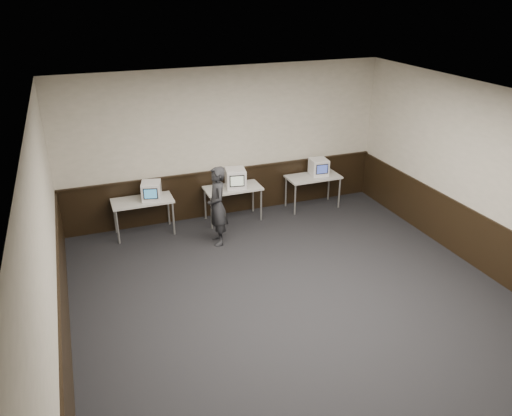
{
  "coord_description": "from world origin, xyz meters",
  "views": [
    {
      "loc": [
        -3.0,
        -5.73,
        4.69
      ],
      "look_at": [
        -0.23,
        1.6,
        1.15
      ],
      "focal_mm": 35.0,
      "sensor_mm": 36.0,
      "label": 1
    }
  ],
  "objects": [
    {
      "name": "emac_center",
      "position": [
        0.06,
        3.57,
        0.96
      ],
      "size": [
        0.48,
        0.5,
        0.41
      ],
      "rotation": [
        0.0,
        0.0,
        -0.17
      ],
      "color": "white",
      "rests_on": "desk_center"
    },
    {
      "name": "desk_left",
      "position": [
        -1.9,
        3.6,
        0.68
      ],
      "size": [
        1.2,
        0.6,
        0.75
      ],
      "color": "beige",
      "rests_on": "ground"
    },
    {
      "name": "desk_right",
      "position": [
        1.9,
        3.6,
        0.68
      ],
      "size": [
        1.2,
        0.6,
        0.75
      ],
      "color": "beige",
      "rests_on": "ground"
    },
    {
      "name": "ceiling",
      "position": [
        0.0,
        0.0,
        3.2
      ],
      "size": [
        8.0,
        8.0,
        0.0
      ],
      "primitive_type": "plane",
      "rotation": [
        3.14,
        0.0,
        0.0
      ],
      "color": "white",
      "rests_on": "back_wall"
    },
    {
      "name": "left_wall",
      "position": [
        -3.5,
        0.0,
        1.6
      ],
      "size": [
        0.0,
        8.0,
        8.0
      ],
      "primitive_type": "plane",
      "rotation": [
        1.57,
        0.0,
        1.57
      ],
      "color": "#BCB7A5",
      "rests_on": "ground"
    },
    {
      "name": "person",
      "position": [
        -0.61,
        2.7,
        0.79
      ],
      "size": [
        0.41,
        0.6,
        1.57
      ],
      "primitive_type": "imported",
      "rotation": [
        0.0,
        0.0,
        -1.63
      ],
      "color": "#242529",
      "rests_on": "ground"
    },
    {
      "name": "wainscot_back",
      "position": [
        0.0,
        3.98,
        0.5
      ],
      "size": [
        6.98,
        0.04,
        1.0
      ],
      "primitive_type": "cube",
      "color": "black",
      "rests_on": "back_wall"
    },
    {
      "name": "back_wall",
      "position": [
        0.0,
        4.0,
        1.6
      ],
      "size": [
        7.0,
        0.0,
        7.0
      ],
      "primitive_type": "plane",
      "rotation": [
        1.57,
        0.0,
        0.0
      ],
      "color": "#BCB7A5",
      "rests_on": "ground"
    },
    {
      "name": "wainscot_left",
      "position": [
        -3.48,
        0.0,
        0.5
      ],
      "size": [
        0.04,
        7.98,
        1.0
      ],
      "primitive_type": "cube",
      "color": "black",
      "rests_on": "left_wall"
    },
    {
      "name": "emac_right",
      "position": [
        2.04,
        3.62,
        0.94
      ],
      "size": [
        0.41,
        0.43,
        0.37
      ],
      "rotation": [
        0.0,
        0.0,
        -0.09
      ],
      "color": "white",
      "rests_on": "desk_right"
    },
    {
      "name": "right_wall",
      "position": [
        3.5,
        0.0,
        1.6
      ],
      "size": [
        0.0,
        8.0,
        8.0
      ],
      "primitive_type": "plane",
      "rotation": [
        1.57,
        0.0,
        -1.57
      ],
      "color": "#BCB7A5",
      "rests_on": "ground"
    },
    {
      "name": "desk_center",
      "position": [
        0.0,
        3.6,
        0.68
      ],
      "size": [
        1.2,
        0.6,
        0.75
      ],
      "color": "beige",
      "rests_on": "ground"
    },
    {
      "name": "floor",
      "position": [
        0.0,
        0.0,
        0.0
      ],
      "size": [
        8.0,
        8.0,
        0.0
      ],
      "primitive_type": "plane",
      "color": "black",
      "rests_on": "ground"
    },
    {
      "name": "wainscot_right",
      "position": [
        3.48,
        0.0,
        0.5
      ],
      "size": [
        0.04,
        7.98,
        1.0
      ],
      "primitive_type": "cube",
      "color": "black",
      "rests_on": "right_wall"
    },
    {
      "name": "wainscot_rail",
      "position": [
        0.0,
        3.96,
        1.02
      ],
      "size": [
        6.98,
        0.06,
        0.04
      ],
      "primitive_type": "cube",
      "color": "black",
      "rests_on": "wainscot_back"
    },
    {
      "name": "emac_left",
      "position": [
        -1.71,
        3.55,
        0.94
      ],
      "size": [
        0.46,
        0.47,
        0.37
      ],
      "rotation": [
        0.0,
        0.0,
        -0.25
      ],
      "color": "white",
      "rests_on": "desk_left"
    }
  ]
}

